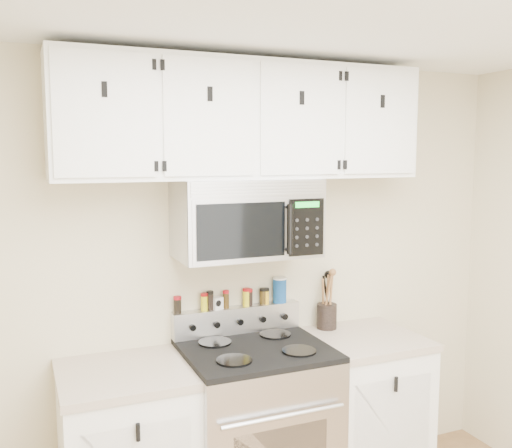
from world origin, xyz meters
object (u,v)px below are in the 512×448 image
(range, at_px, (256,430))
(salt_canister, at_px, (280,290))
(utensil_crock, at_px, (327,314))
(microwave, at_px, (247,218))

(range, xyz_separation_m, salt_canister, (0.27, 0.28, 0.69))
(utensil_crock, distance_m, salt_canister, 0.34)
(microwave, bearing_deg, utensil_crock, 10.61)
(utensil_crock, bearing_deg, salt_canister, 170.30)
(range, bearing_deg, microwave, 89.77)
(utensil_crock, bearing_deg, range, -157.61)
(microwave, height_order, salt_canister, microwave)
(range, xyz_separation_m, utensil_crock, (0.56, 0.23, 0.52))
(microwave, bearing_deg, salt_canister, 29.92)
(microwave, height_order, utensil_crock, microwave)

